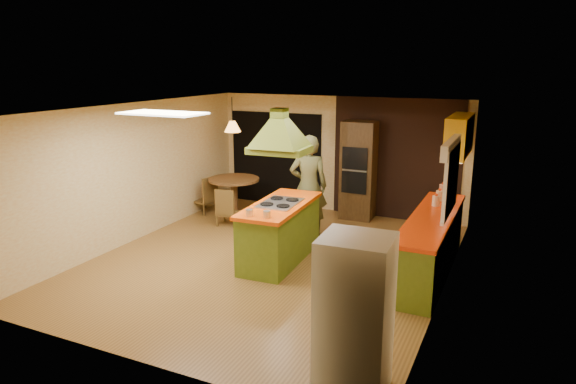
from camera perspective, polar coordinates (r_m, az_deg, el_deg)
The scene contains 21 objects.
ground at distance 8.57m, azimuth -1.87°, elevation -7.62°, with size 6.50×6.50×0.00m, color olive.
room_walls at distance 8.19m, azimuth -1.94°, elevation 0.52°, with size 5.50×6.50×6.50m.
ceiling_plane at distance 7.98m, azimuth -2.02°, elevation 9.27°, with size 6.50×6.50×0.00m, color silver.
brick_panel at distance 10.76m, azimuth 11.90°, elevation 3.55°, with size 2.64×0.03×2.50m, color #381E14.
nook_opening at distance 11.71m, azimuth -1.37°, elevation 3.70°, with size 2.20×0.03×2.10m, color black.
right_counter at distance 8.24m, azimuth 15.54°, elevation -5.63°, with size 0.62×3.05×0.92m.
upper_cabinets at distance 9.43m, azimuth 18.51°, elevation 5.95°, with size 0.34×1.40×0.70m, color yellow.
window_right at distance 7.68m, azimuth 17.74°, elevation 2.91°, with size 0.12×1.35×1.06m.
fluor_panel at distance 7.57m, azimuth -13.76°, elevation 8.49°, with size 1.20×0.60×0.03m, color white.
kitchen_island at distance 8.43m, azimuth -0.90°, elevation -4.42°, with size 0.88×1.99×0.99m.
range_hood at distance 8.05m, azimuth -0.95°, elevation 7.57°, with size 0.94×0.70×0.78m.
man at distance 9.49m, azimuth 2.29°, elevation 0.64°, with size 0.70×0.46×1.92m, color #4E4E29.
refrigerator at distance 5.10m, azimuth 7.40°, elevation -13.65°, with size 0.67×0.63×1.63m, color white.
wall_oven at distance 10.71m, azimuth 7.85°, elevation 2.40°, with size 0.69×0.62×2.03m.
dining_table at distance 10.97m, azimuth -6.00°, elevation 0.32°, with size 1.08×1.08×0.80m.
chair_left at distance 11.29m, azimuth -9.29°, elevation -0.24°, with size 0.44×0.44×0.81m, color brown, non-canonical shape.
chair_near at distance 10.35m, azimuth -6.62°, elevation -1.60°, with size 0.42×0.42×0.77m, color brown, non-canonical shape.
pendant_lamp at distance 10.73m, azimuth -6.18°, elevation 7.25°, with size 0.34×0.34×0.22m, color #FF9E3F.
canister_large at distance 9.36m, azimuth 16.85°, elevation 0.20°, with size 0.13×0.13×0.20m, color beige.
canister_medium at distance 9.00m, azimuth 16.48°, elevation -0.40°, with size 0.12×0.12×0.17m, color beige.
canister_small at distance 8.67m, azimuth 16.13°, elevation -0.96°, with size 0.12×0.12×0.17m, color #FFF0CD.
Camera 1 is at (3.59, -7.10, 3.19)m, focal length 32.00 mm.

